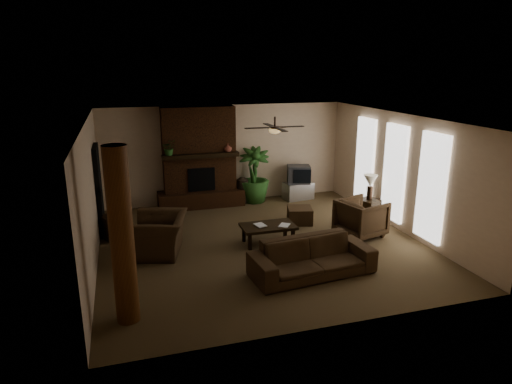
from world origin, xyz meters
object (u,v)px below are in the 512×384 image
object	(u,v)px
armchair_right	(361,216)
sofa	(312,252)
armchair_left	(158,228)
ottoman	(300,215)
log_column	(122,237)
coffee_table	(268,228)
floor_plant	(254,187)
lamp_left	(112,196)
lamp_right	(370,183)
side_table_left	(115,227)
side_table_right	(369,210)
tv_stand	(298,191)
floor_vase	(242,188)

from	to	relation	value
armchair_right	sofa	bearing A→B (deg)	112.95
armchair_left	ottoman	distance (m)	3.72
log_column	sofa	distance (m)	3.61
coffee_table	floor_plant	world-z (taller)	floor_plant
lamp_left	lamp_right	size ratio (longest dim) A/B	1.00
side_table_left	side_table_right	size ratio (longest dim) A/B	1.00
sofa	coffee_table	size ratio (longest dim) A/B	1.98
log_column	side_table_left	size ratio (longest dim) A/B	5.09
log_column	tv_stand	bearing A→B (deg)	47.06
ottoman	lamp_right	bearing A→B (deg)	-9.62
armchair_left	floor_plant	world-z (taller)	armchair_left
coffee_table	side_table_right	bearing A→B (deg)	14.19
floor_plant	side_table_right	xyz separation A→B (m)	(2.39, -2.42, -0.17)
log_column	ottoman	size ratio (longest dim) A/B	4.67
log_column	floor_vase	xyz separation A→B (m)	(3.36, 5.52, -0.97)
armchair_right	lamp_left	bearing A→B (deg)	58.48
armchair_left	coffee_table	bearing A→B (deg)	101.31
armchair_left	side_table_left	xyz separation A→B (m)	(-0.91, 1.15, -0.28)
lamp_right	ottoman	bearing A→B (deg)	170.38
floor_plant	lamp_left	distance (m)	4.34
armchair_left	tv_stand	distance (m)	5.22
armchair_left	floor_vase	distance (m)	3.98
armchair_right	floor_vase	size ratio (longest dim) A/B	1.26
coffee_table	side_table_left	world-z (taller)	side_table_left
armchair_left	floor_vase	size ratio (longest dim) A/B	1.65
armchair_left	floor_plant	xyz separation A→B (m)	(2.99, 3.00, -0.11)
floor_plant	side_table_right	size ratio (longest dim) A/B	2.91
armchair_right	tv_stand	xyz separation A→B (m)	(-0.28, 3.25, -0.24)
floor_vase	coffee_table	bearing A→B (deg)	-94.53
floor_plant	lamp_right	distance (m)	3.44
coffee_table	ottoman	xyz separation A→B (m)	(1.20, 1.06, -0.17)
sofa	coffee_table	world-z (taller)	sofa
log_column	armchair_left	bearing A→B (deg)	74.37
log_column	floor_vase	world-z (taller)	log_column
ottoman	lamp_right	xyz separation A→B (m)	(1.79, -0.30, 0.80)
ottoman	tv_stand	xyz separation A→B (m)	(0.75, 2.00, 0.05)
tv_stand	floor_plant	size ratio (longest dim) A/B	0.53
armchair_left	lamp_right	distance (m)	5.43
coffee_table	side_table_left	bearing A→B (deg)	158.18
coffee_table	tv_stand	world-z (taller)	tv_stand
side_table_left	lamp_left	size ratio (longest dim) A/B	0.85
armchair_right	coffee_table	distance (m)	2.24
floor_plant	armchair_right	bearing A→B (deg)	-64.16
tv_stand	floor_vase	distance (m)	1.71
coffee_table	ottoman	distance (m)	1.61
armchair_left	ottoman	bearing A→B (deg)	119.33
ottoman	coffee_table	bearing A→B (deg)	-138.46
armchair_right	tv_stand	size ratio (longest dim) A/B	1.14
sofa	lamp_left	bearing A→B (deg)	133.86
armchair_right	coffee_table	world-z (taller)	armchair_right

